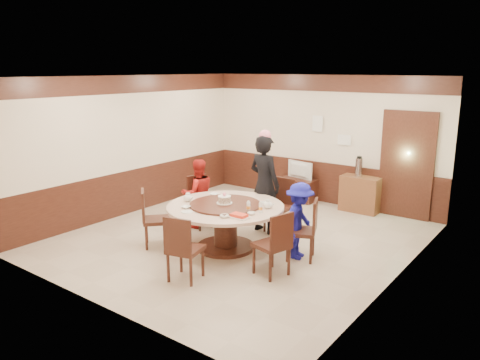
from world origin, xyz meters
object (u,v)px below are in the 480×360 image
Objects in this scene: side_cabinet at (360,194)px; banquet_table at (226,218)px; television at (298,170)px; birthday_cake at (224,199)px; shrimp_platter at (239,216)px; person_standing at (264,184)px; person_red at (198,194)px; tv_stand at (297,189)px; person_blue at (299,221)px; thermos at (359,167)px.

banquet_table is at bearing -106.24° from side_cabinet.
birthday_cake is at bearing 109.32° from television.
television is (-1.09, 3.67, -0.08)m from shrimp_platter.
person_standing is 6.84× the size of birthday_cake.
television is at bearing -159.77° from person_red.
person_red is at bearing -126.70° from side_cabinet.
person_red is 2.79m from television.
tv_stand is at bearing -178.84° from side_cabinet.
television is (-0.49, 3.27, -0.15)m from birthday_cake.
tv_stand is at bearing -67.79° from person_standing.
tv_stand is 1.25× the size of television.
tv_stand is at bearing 20.03° from person_blue.
person_red is at bearing 150.54° from shrimp_platter.
person_blue is 2.95m from thermos.
banquet_table is 1.57× the size of person_blue.
person_standing is 1.58m from shrimp_platter.
person_blue is 3.22× the size of thermos.
person_standing is 2.35m from tv_stand.
thermos is at bearing 84.96° from shrimp_platter.
person_blue is at bearing 17.55° from birthday_cake.
shrimp_platter is (0.57, -0.39, 0.24)m from banquet_table.
side_cabinet is (0.99, 3.30, -0.47)m from birthday_cake.
banquet_table is 1.23m from person_red.
shrimp_platter is at bearing -33.70° from birthday_cake.
television is (0.57, 2.73, 0.04)m from person_red.
person_blue is at bearing 118.03° from person_red.
person_standing reaches higher than side_cabinet.
person_red is 2.27m from person_blue.
banquet_table reaches higher than tv_stand.
banquet_table is at bearing -81.02° from tv_stand.
banquet_table is 3.33m from television.
side_cabinet reaches higher than tv_stand.
birthday_cake is (1.07, -0.54, 0.19)m from person_red.
shrimp_platter is at bearing 132.37° from person_blue.
birthday_cake reaches higher than shrimp_platter.
shrimp_platter is 0.35× the size of tv_stand.
banquet_table is at bearing 145.73° from shrimp_platter.
shrimp_platter is at bearing -96.04° from side_cabinet.
banquet_table is 2.26× the size of tv_stand.
banquet_table is 6.39× the size of shrimp_platter.
television is (-1.69, 2.89, 0.08)m from person_blue.
person_standing reaches higher than television.
person_standing is at bearing 115.04° from television.
thermos is (-0.06, 0.00, 0.56)m from side_cabinet.
banquet_table is 3.33m from tv_stand.
shrimp_platter is 0.79× the size of thermos.
shrimp_platter is 3.83m from television.
person_standing is at bearing -75.76° from tv_stand.
television is at bearing 106.56° from shrimp_platter.
side_cabinet is 2.11× the size of thermos.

